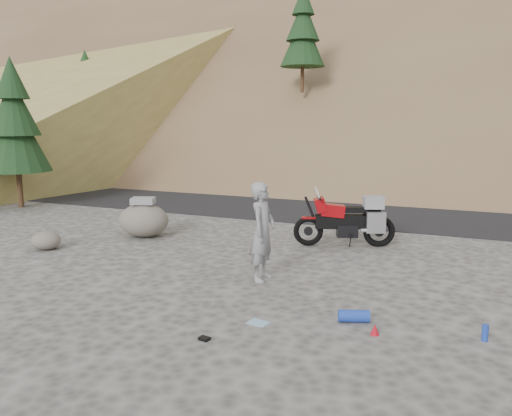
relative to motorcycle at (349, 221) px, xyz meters
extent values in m
plane|color=#454340|center=(-0.59, -3.53, -0.61)|extent=(140.00, 140.00, 0.00)
cube|color=black|center=(-0.59, 5.47, -0.61)|extent=(120.00, 7.00, 0.05)
cube|color=brown|center=(1.41, 26.47, 7.39)|extent=(110.00, 51.90, 46.72)
cube|color=brown|center=(1.41, 26.47, 7.69)|extent=(110.00, 43.28, 36.46)
cube|color=brown|center=(1.41, 46.47, 13.39)|extent=(120.00, 40.00, 30.00)
cube|color=olive|center=(-30.59, 16.47, 1.39)|extent=(45.29, 46.00, 24.26)
cylinder|color=#342513|center=(-4.59, 10.47, 4.29)|extent=(0.17, 0.17, 1.40)
cone|color=black|center=(-4.59, 10.47, 5.83)|extent=(2.00, 2.00, 2.25)
cone|color=black|center=(-4.59, 10.47, 6.68)|extent=(1.50, 1.50, 1.76)
cylinder|color=#342513|center=(-18.59, 12.47, 2.96)|extent=(0.15, 0.15, 1.26)
cone|color=black|center=(-18.59, 12.47, 4.35)|extent=(1.80, 1.80, 2.03)
cone|color=black|center=(-18.59, 12.47, 5.12)|extent=(1.35, 1.35, 1.58)
cone|color=black|center=(-18.59, 12.47, 5.88)|extent=(0.90, 0.90, 1.13)
cylinder|color=#342513|center=(-11.59, 0.97, 0.16)|extent=(0.18, 0.18, 1.54)
cone|color=black|center=(-11.59, 0.97, 1.86)|extent=(2.20, 2.20, 2.47)
cone|color=black|center=(-11.59, 0.97, 2.80)|extent=(1.65, 1.65, 1.93)
cone|color=black|center=(-11.59, 0.97, 3.74)|extent=(1.10, 1.10, 1.39)
torus|color=black|center=(-0.89, -0.34, -0.25)|extent=(0.71, 0.38, 0.71)
cylinder|color=black|center=(-0.89, -0.34, -0.25)|extent=(0.22, 0.14, 0.21)
torus|color=black|center=(0.66, 0.26, -0.25)|extent=(0.75, 0.41, 0.75)
cylinder|color=black|center=(0.66, 0.26, -0.25)|extent=(0.25, 0.17, 0.24)
cylinder|color=black|center=(-0.81, -0.31, 0.14)|extent=(0.40, 0.21, 0.87)
cylinder|color=black|center=(-0.67, -0.26, 0.55)|extent=(0.29, 0.64, 0.05)
cube|color=black|center=(-0.14, -0.05, -0.02)|extent=(1.29, 0.71, 0.32)
cube|color=black|center=(-0.04, -0.01, -0.23)|extent=(0.57, 0.48, 0.30)
cube|color=#92070C|center=(-0.37, -0.14, 0.25)|extent=(0.64, 0.50, 0.33)
cube|color=#92070C|center=(-0.64, -0.25, 0.38)|extent=(0.43, 0.46, 0.38)
cube|color=silver|center=(-0.71, -0.27, 0.66)|extent=(0.23, 0.35, 0.27)
cube|color=black|center=(0.11, 0.05, 0.27)|extent=(0.64, 0.43, 0.13)
cube|color=black|center=(0.49, 0.19, 0.23)|extent=(0.42, 0.32, 0.11)
cube|color=silver|center=(0.63, -0.05, 0.01)|extent=(0.45, 0.28, 0.48)
cube|color=silver|center=(0.43, 0.47, 0.01)|extent=(0.45, 0.28, 0.48)
cube|color=gray|center=(0.51, 0.20, 0.44)|extent=(0.55, 0.50, 0.28)
cube|color=#92070C|center=(-0.89, -0.34, 0.07)|extent=(0.35, 0.24, 0.04)
cylinder|color=black|center=(0.08, -0.17, -0.42)|extent=(0.11, 0.22, 0.39)
cylinder|color=silver|center=(0.52, 0.04, -0.18)|extent=(0.49, 0.27, 0.14)
imported|color=gray|center=(-0.91, -3.15, -0.61)|extent=(0.45, 0.67, 1.83)
ellipsoid|color=#5B554E|center=(-5.04, -1.07, -0.18)|extent=(1.48, 1.32, 0.85)
cube|color=gray|center=(-5.04, -1.07, 0.33)|extent=(0.79, 0.71, 0.18)
ellipsoid|color=#5B554E|center=(-6.34, -3.04, -0.40)|extent=(0.81, 0.76, 0.41)
cylinder|color=#1C3BA9|center=(1.09, -4.47, -0.52)|extent=(0.49, 0.32, 0.18)
cylinder|color=#1C3BA9|center=(2.85, -4.43, -0.49)|extent=(0.11, 0.11, 0.23)
cone|color=red|center=(1.45, -4.81, -0.53)|extent=(0.16, 0.16, 0.16)
cube|color=black|center=(-0.64, -5.88, -0.59)|extent=(0.16, 0.12, 0.04)
cube|color=#7EA9C3|center=(-0.19, -5.07, -0.60)|extent=(0.32, 0.25, 0.01)
camera|label=1|loc=(2.49, -11.43, 2.30)|focal=35.00mm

